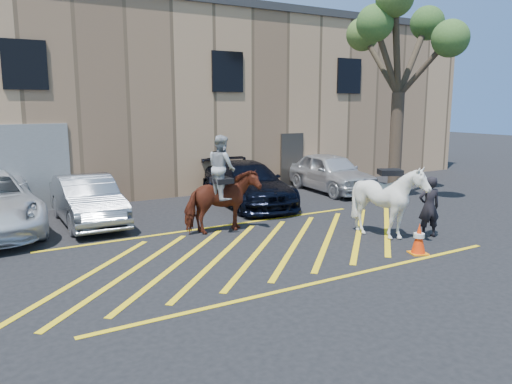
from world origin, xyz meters
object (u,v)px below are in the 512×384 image
handler (429,207)px  tree (401,35)px  car_blue_suv (247,184)px  mounted_bay (222,194)px  car_white_suv (331,172)px  traffic_cone (419,239)px  saddled_white (389,201)px  car_silver_sedan (87,200)px

handler → tree: 6.89m
car_blue_suv → mounted_bay: size_ratio=1.90×
car_blue_suv → car_white_suv: size_ratio=1.12×
mounted_bay → traffic_cone: size_ratio=3.60×
handler → saddled_white: saddled_white is taller
saddled_white → traffic_cone: size_ratio=3.13×
traffic_cone → tree: size_ratio=0.10×
car_blue_suv → car_white_suv: car_white_suv is taller
traffic_cone → mounted_bay: bearing=126.6°
car_white_suv → tree: 5.65m
car_silver_sedan → tree: size_ratio=0.58×
mounted_bay → handler: bearing=-35.6°
saddled_white → tree: tree is taller
car_white_suv → saddled_white: 6.89m
traffic_cone → tree: tree is taller
car_blue_suv → car_white_suv: bearing=14.9°
car_silver_sedan → mounted_bay: (2.87, -2.88, 0.37)m
mounted_bay → tree: 8.62m
car_blue_suv → handler: handler is taller
car_silver_sedan → car_blue_suv: car_blue_suv is taller
saddled_white → handler: bearing=-26.2°
car_blue_suv → tree: 7.22m
handler → car_blue_suv: bearing=-51.0°
traffic_cone → car_blue_suv: bearing=94.7°
saddled_white → tree: 6.98m
saddled_white → traffic_cone: saddled_white is taller
saddled_white → car_silver_sedan: bearing=138.6°
car_white_suv → traffic_cone: 8.33m
car_silver_sedan → handler: (7.27, -6.03, 0.11)m
car_blue_suv → saddled_white: 5.68m
car_silver_sedan → car_white_suv: car_white_suv is taller
car_silver_sedan → handler: handler is taller
car_white_suv → saddled_white: size_ratio=1.95×
car_silver_sedan → tree: bearing=-10.9°
traffic_cone → saddled_white: bearing=73.3°
tree → traffic_cone: bearing=-131.0°
saddled_white → tree: bearing=42.3°
car_blue_suv → traffic_cone: bearing=-78.1°
car_white_suv → car_silver_sedan: bearing=-170.9°
car_white_suv → handler: handler is taller
mounted_bay → traffic_cone: mounted_bay is taller
traffic_cone → handler: bearing=33.3°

